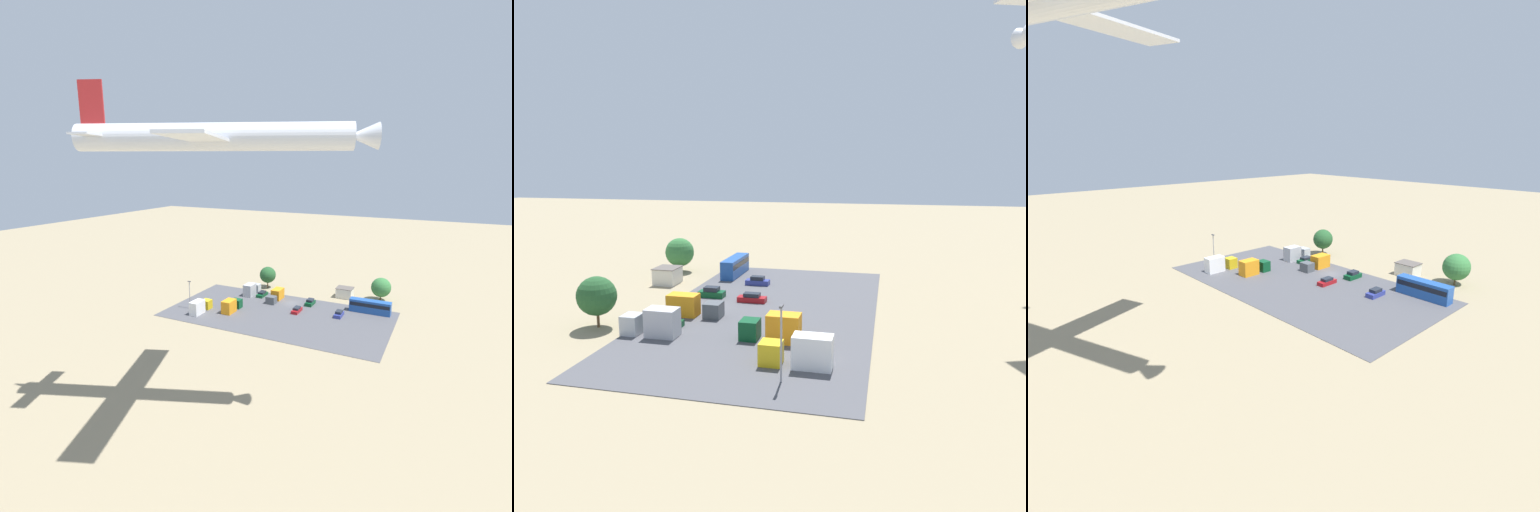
{
  "view_description": "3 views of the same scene",
  "coord_description": "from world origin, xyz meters",
  "views": [
    {
      "loc": [
        -38.82,
        99.68,
        38.31
      ],
      "look_at": [
        -4.73,
        31.58,
        20.72
      ],
      "focal_mm": 28.0,
      "sensor_mm": 36.0,
      "label": 1
    },
    {
      "loc": [
        67.43,
        25.83,
        21.04
      ],
      "look_at": [
        -1.79,
        9.22,
        7.79
      ],
      "focal_mm": 35.0,
      "sensor_mm": 36.0,
      "label": 2
    },
    {
      "loc": [
        -56.04,
        65.57,
        29.17
      ],
      "look_at": [
        2.27,
        12.4,
        6.2
      ],
      "focal_mm": 28.0,
      "sensor_mm": 36.0,
      "label": 3
    }
  ],
  "objects": [
    {
      "name": "parked_car_1",
      "position": [
        10.03,
        -1.96,
        0.67
      ],
      "size": [
        1.95,
        4.51,
        1.42
      ],
      "color": "#0C4723",
      "rests_on": "ground"
    },
    {
      "name": "parked_truck_3",
      "position": [
        13.54,
        -1.85,
        1.69
      ],
      "size": [
        2.55,
        7.14,
        3.53
      ],
      "rotation": [
        0.0,
        0.0,
        3.14
      ],
      "color": "#ADB2B7",
      "rests_on": "ground"
    },
    {
      "name": "parked_truck_1",
      "position": [
        4.89,
        -0.38,
        1.46
      ],
      "size": [
        2.57,
        7.69,
        3.03
      ],
      "color": "#4C5156",
      "rests_on": "ground"
    },
    {
      "name": "ground_plane",
      "position": [
        0.0,
        0.0,
        0.0
      ],
      "size": [
        400.0,
        400.0,
        0.0
      ],
      "primitive_type": "plane",
      "color": "gray"
    },
    {
      "name": "tree_apron_mid",
      "position": [
        -22.02,
        -13.86,
        3.88
      ],
      "size": [
        5.58,
        5.58,
        6.67
      ],
      "color": "brown",
      "rests_on": "ground"
    },
    {
      "name": "shed_building",
      "position": [
        -12.13,
        -11.94,
        1.49
      ],
      "size": [
        4.71,
        4.09,
        2.97
      ],
      "color": "silver",
      "rests_on": "ground"
    },
    {
      "name": "bus",
      "position": [
        -21.32,
        -2.29,
        1.91
      ],
      "size": [
        10.57,
        2.48,
        3.4
      ],
      "rotation": [
        0.0,
        0.0,
        1.57
      ],
      "color": "#1E4C9E",
      "rests_on": "ground"
    },
    {
      "name": "parked_car_2",
      "position": [
        -14.71,
        3.88,
        0.72
      ],
      "size": [
        1.79,
        4.1,
        1.54
      ],
      "color": "navy",
      "rests_on": "ground"
    },
    {
      "name": "parked_car_3",
      "position": [
        -3.92,
        5.86,
        0.67
      ],
      "size": [
        1.7,
        4.39,
        1.41
      ],
      "rotation": [
        0.0,
        0.0,
        3.14
      ],
      "color": "maroon",
      "rests_on": "ground"
    },
    {
      "name": "tree_near_shed",
      "position": [
        12.15,
        -10.44,
        4.2
      ],
      "size": [
        5.11,
        5.11,
        6.77
      ],
      "color": "brown",
      "rests_on": "ground"
    },
    {
      "name": "parked_truck_0",
      "position": [
        18.87,
        17.46,
        1.7
      ],
      "size": [
        2.32,
        7.68,
        3.53
      ],
      "rotation": [
        0.0,
        0.0,
        3.14
      ],
      "color": "gold",
      "rests_on": "ground"
    },
    {
      "name": "parked_car_0",
      "position": [
        -5.22,
        -1.14,
        0.77
      ],
      "size": [
        1.92,
        4.11,
        1.66
      ],
      "rotation": [
        0.0,
        0.0,
        3.14
      ],
      "color": "#0C4723",
      "rests_on": "ground"
    },
    {
      "name": "parking_lot_surface",
      "position": [
        0.0,
        9.36,
        0.04
      ],
      "size": [
        57.04,
        30.38,
        0.08
      ],
      "color": "#4C4C51",
      "rests_on": "ground"
    },
    {
      "name": "light_pole_lot_centre",
      "position": [
        22.93,
        16.25,
        4.38
      ],
      "size": [
        0.9,
        0.28,
        7.74
      ],
      "color": "gray",
      "rests_on": "ground"
    },
    {
      "name": "parked_truck_2",
      "position": [
        11.94,
        13.02,
        1.65
      ],
      "size": [
        2.56,
        7.27,
        3.42
      ],
      "rotation": [
        0.0,
        0.0,
        3.14
      ],
      "color": "#0C4723",
      "rests_on": "ground"
    }
  ]
}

